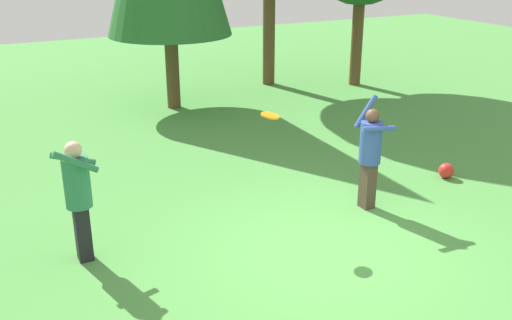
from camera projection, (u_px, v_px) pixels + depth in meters
name	position (u px, v px, depth m)	size (l,w,h in m)	color
ground_plane	(326.00, 254.00, 8.00)	(40.00, 40.00, 0.00)	#4C9342
person_thrower	(370.00, 150.00, 9.04)	(0.57, 0.53, 1.80)	#4C382D
person_catcher	(78.00, 191.00, 7.52)	(0.59, 0.52, 1.67)	black
frisbee	(270.00, 116.00, 8.23)	(0.37, 0.37, 0.08)	orange
ball_red	(446.00, 171.00, 10.47)	(0.27, 0.27, 0.27)	red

